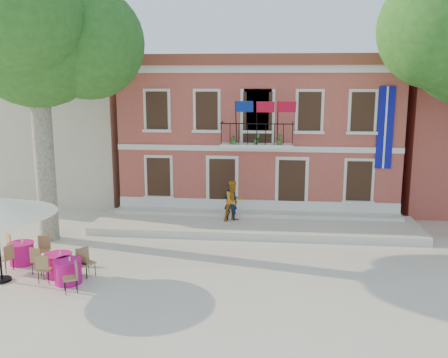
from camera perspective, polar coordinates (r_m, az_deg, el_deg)
ground at (r=17.94m, az=-3.59°, el=-9.54°), size 90.00×90.00×0.00m
main_building at (r=26.66m, az=4.17°, el=5.66°), size 13.50×9.59×7.50m
neighbor_west at (r=30.34m, az=-18.12°, el=4.75°), size 9.40×9.40×6.40m
terrace at (r=21.85m, az=3.54°, el=-5.29°), size 14.00×3.40×0.30m
plane_tree_west at (r=20.74m, az=-20.72°, el=14.93°), size 5.50×5.50×10.81m
pedestrian_navy at (r=21.84m, az=0.76°, el=-2.69°), size 0.59×0.40×1.60m
pedestrian_orange at (r=21.74m, az=1.08°, el=-2.49°), size 1.11×1.06×1.80m
cafe_table_0 at (r=17.49m, az=-18.36°, el=-9.21°), size 1.97×0.90×0.95m
cafe_table_1 at (r=16.83m, az=-17.40°, el=-9.93°), size 1.65×1.87×0.95m
cafe_table_3 at (r=19.07m, az=-22.14°, el=-7.74°), size 1.81×1.81×0.95m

